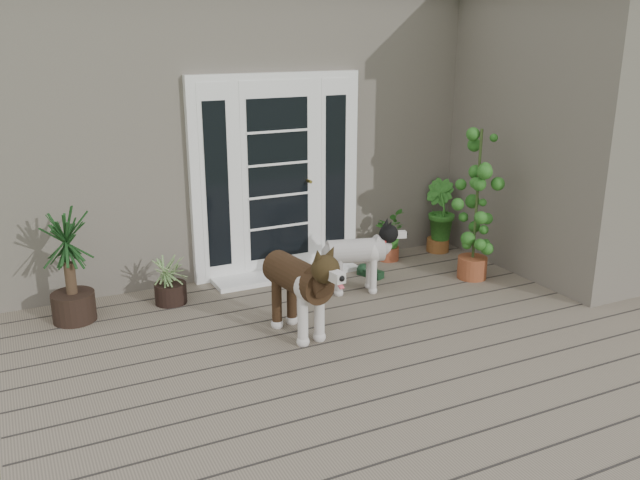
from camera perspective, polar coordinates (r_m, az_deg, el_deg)
name	(u,v)px	position (r m, az deg, el deg)	size (l,w,h in m)	color
deck	(400,353)	(5.83, 6.79, -9.48)	(6.20, 4.60, 0.12)	#6B5B4C
house_main	(232,119)	(9.13, -7.52, 10.11)	(7.40, 4.00, 3.10)	#665E54
house_wing	(574,137)	(8.01, 20.73, 8.14)	(1.60, 2.40, 3.10)	#665E54
door_unit	(277,176)	(7.22, -3.68, 5.46)	(1.90, 0.14, 2.15)	white
door_step	(286,274)	(7.34, -2.92, -2.88)	(1.60, 0.40, 0.05)	white
brindle_dog	(298,293)	(5.83, -1.92, -4.48)	(0.40, 0.94, 0.79)	#3F2817
white_dog	(355,262)	(6.80, 3.01, -1.88)	(0.33, 0.78, 0.65)	silver
spider_plant	(170,277)	(6.69, -12.64, -3.05)	(0.51, 0.51, 0.55)	#8C9E61
yucca	(69,266)	(6.46, -20.52, -2.07)	(0.74, 0.74, 1.07)	black
herb_a	(389,240)	(7.81, 5.86, 0.03)	(0.39, 0.39, 0.49)	#265919
herb_b	(439,225)	(8.18, 10.04, 1.24)	(0.43, 0.43, 0.65)	#185419
herb_c	(472,221)	(8.48, 12.77, 1.60)	(0.41, 0.41, 0.64)	#18551B
sapling	(477,203)	(7.22, 13.15, 3.07)	(0.49, 0.49, 1.67)	#1B5F1D
clog_left	(370,272)	(7.32, 4.30, -2.73)	(0.16, 0.34, 0.10)	#13311A
clog_right	(373,269)	(7.44, 4.52, -2.50)	(0.12, 0.26, 0.08)	black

